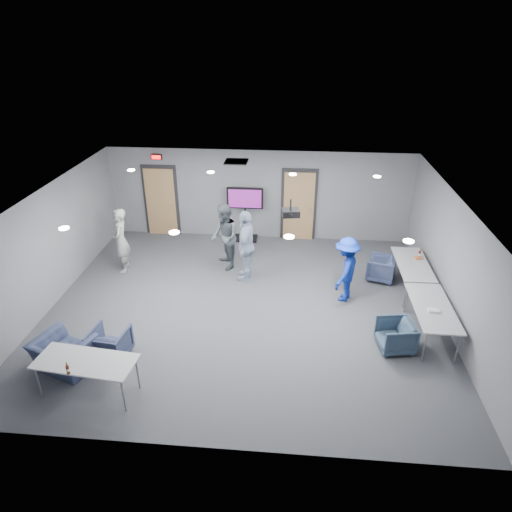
# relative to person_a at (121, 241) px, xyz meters

# --- Properties ---
(floor) EXTENTS (9.00, 9.00, 0.00)m
(floor) POSITION_rel_person_a_xyz_m (3.40, -1.50, -0.87)
(floor) COLOR #35383C
(floor) RESTS_ON ground
(ceiling) EXTENTS (9.00, 9.00, 0.00)m
(ceiling) POSITION_rel_person_a_xyz_m (3.40, -1.50, 1.83)
(ceiling) COLOR white
(ceiling) RESTS_ON wall_back
(wall_back) EXTENTS (9.00, 0.02, 2.70)m
(wall_back) POSITION_rel_person_a_xyz_m (3.40, 2.50, 0.48)
(wall_back) COLOR slate
(wall_back) RESTS_ON floor
(wall_front) EXTENTS (9.00, 0.02, 2.70)m
(wall_front) POSITION_rel_person_a_xyz_m (3.40, -5.50, 0.48)
(wall_front) COLOR slate
(wall_front) RESTS_ON floor
(wall_left) EXTENTS (0.02, 8.00, 2.70)m
(wall_left) POSITION_rel_person_a_xyz_m (-1.10, -1.50, 0.48)
(wall_left) COLOR slate
(wall_left) RESTS_ON floor
(wall_right) EXTENTS (0.02, 8.00, 2.70)m
(wall_right) POSITION_rel_person_a_xyz_m (7.90, -1.50, 0.48)
(wall_right) COLOR slate
(wall_right) RESTS_ON floor
(door_left) EXTENTS (1.06, 0.17, 2.24)m
(door_left) POSITION_rel_person_a_xyz_m (0.40, 2.45, 0.20)
(door_left) COLOR black
(door_left) RESTS_ON wall_back
(door_right) EXTENTS (1.06, 0.17, 2.24)m
(door_right) POSITION_rel_person_a_xyz_m (4.60, 2.45, 0.20)
(door_right) COLOR black
(door_right) RESTS_ON wall_back
(exit_sign) EXTENTS (0.32, 0.08, 0.16)m
(exit_sign) POSITION_rel_person_a_xyz_m (0.40, 2.43, 1.58)
(exit_sign) COLOR black
(exit_sign) RESTS_ON wall_back
(hvac_diffuser) EXTENTS (0.60, 0.60, 0.03)m
(hvac_diffuser) POSITION_rel_person_a_xyz_m (2.90, 1.30, 1.81)
(hvac_diffuser) COLOR black
(hvac_diffuser) RESTS_ON ceiling
(downlights) EXTENTS (6.18, 3.78, 0.02)m
(downlights) POSITION_rel_person_a_xyz_m (3.40, -1.50, 1.81)
(downlights) COLOR white
(downlights) RESTS_ON ceiling
(person_a) EXTENTS (0.54, 0.71, 1.74)m
(person_a) POSITION_rel_person_a_xyz_m (0.00, 0.00, 0.00)
(person_a) COLOR #949794
(person_a) RESTS_ON floor
(person_b) EXTENTS (0.96, 1.06, 1.78)m
(person_b) POSITION_rel_person_a_xyz_m (2.67, 0.42, 0.02)
(person_b) COLOR #535E64
(person_b) RESTS_ON floor
(person_c) EXTENTS (0.56, 1.14, 1.87)m
(person_c) POSITION_rel_person_a_xyz_m (3.31, -0.14, 0.07)
(person_c) COLOR #9FB0CD
(person_c) RESTS_ON floor
(person_d) EXTENTS (0.95, 1.18, 1.60)m
(person_d) POSITION_rel_person_a_xyz_m (5.73, -0.92, -0.07)
(person_d) COLOR navy
(person_d) RESTS_ON floor
(chair_right_a) EXTENTS (0.84, 0.83, 0.62)m
(chair_right_a) POSITION_rel_person_a_xyz_m (6.75, 0.12, -0.56)
(chair_right_a) COLOR #36405E
(chair_right_a) RESTS_ON floor
(chair_right_c) EXTENTS (0.79, 0.78, 0.63)m
(chair_right_c) POSITION_rel_person_a_xyz_m (6.62, -2.73, -0.55)
(chair_right_c) COLOR #34475B
(chair_right_c) RESTS_ON floor
(chair_front_a) EXTENTS (0.77, 0.79, 0.65)m
(chair_front_a) POSITION_rel_person_a_xyz_m (0.97, -3.50, -0.55)
(chair_front_a) COLOR #323A57
(chair_front_a) RESTS_ON floor
(chair_front_b) EXTENTS (1.27, 1.19, 0.67)m
(chair_front_b) POSITION_rel_person_a_xyz_m (0.23, -3.90, -0.54)
(chair_front_b) COLOR #333B59
(chair_front_b) RESTS_ON floor
(table_right_a) EXTENTS (0.75, 1.80, 0.73)m
(table_right_a) POSITION_rel_person_a_xyz_m (7.40, -0.33, -0.19)
(table_right_a) COLOR #B3B6B8
(table_right_a) RESTS_ON floor
(table_right_b) EXTENTS (0.78, 1.88, 0.73)m
(table_right_b) POSITION_rel_person_a_xyz_m (7.40, -2.23, -0.18)
(table_right_b) COLOR #B3B6B8
(table_right_b) RESTS_ON floor
(table_front_left) EXTENTS (1.82, 0.91, 0.73)m
(table_front_left) POSITION_rel_person_a_xyz_m (0.97, -4.50, -0.19)
(table_front_left) COLOR #B3B6B8
(table_front_left) RESTS_ON floor
(bottle_front) EXTENTS (0.06, 0.06, 0.23)m
(bottle_front) POSITION_rel_person_a_xyz_m (0.83, -4.84, -0.06)
(bottle_front) COLOR #4E1D0D
(bottle_front) RESTS_ON table_front_left
(bottle_right) EXTENTS (0.06, 0.06, 0.24)m
(bottle_right) POSITION_rel_person_a_xyz_m (7.62, 0.01, -0.05)
(bottle_right) COLOR #4E1D0D
(bottle_right) RESTS_ON table_right_a
(snack_box) EXTENTS (0.21, 0.17, 0.04)m
(snack_box) POSITION_rel_person_a_xyz_m (7.59, -0.08, -0.12)
(snack_box) COLOR #D56635
(snack_box) RESTS_ON table_right_a
(wrapper) EXTENTS (0.22, 0.15, 0.05)m
(wrapper) POSITION_rel_person_a_xyz_m (7.37, -2.42, -0.12)
(wrapper) COLOR silver
(wrapper) RESTS_ON table_right_b
(tv_stand) EXTENTS (1.08, 0.51, 1.65)m
(tv_stand) POSITION_rel_person_a_xyz_m (3.01, 2.24, 0.06)
(tv_stand) COLOR black
(tv_stand) RESTS_ON floor
(projector) EXTENTS (0.40, 0.37, 0.36)m
(projector) POSITION_rel_person_a_xyz_m (4.40, -1.48, 1.53)
(projector) COLOR black
(projector) RESTS_ON ceiling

